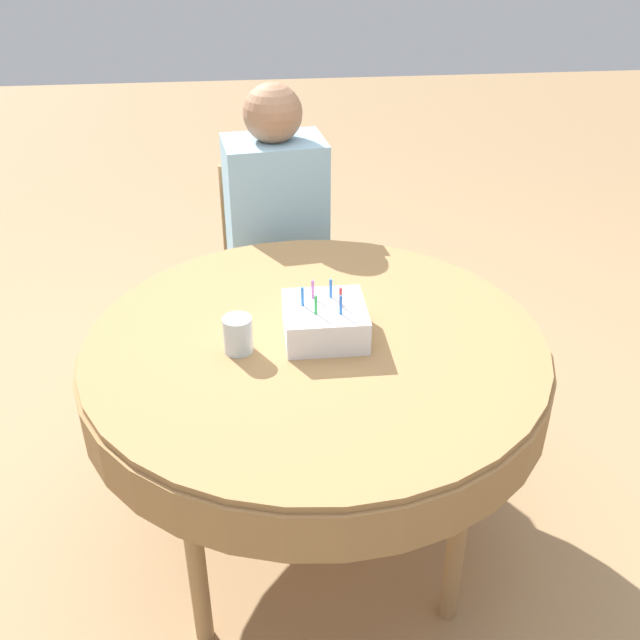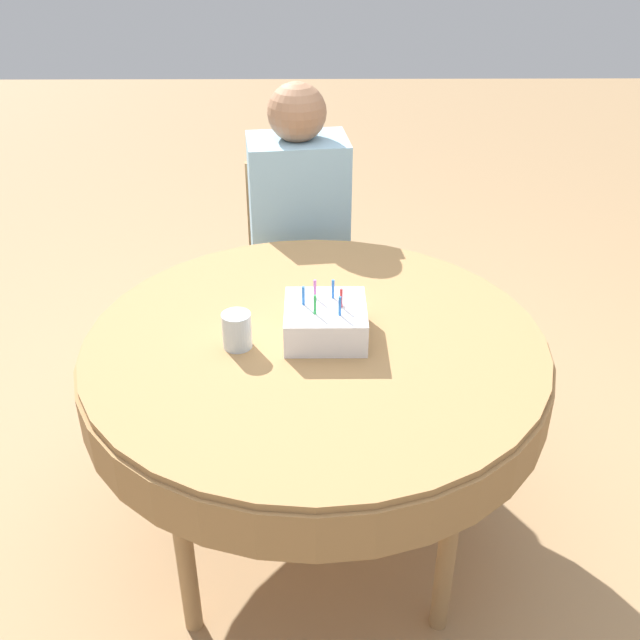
% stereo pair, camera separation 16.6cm
% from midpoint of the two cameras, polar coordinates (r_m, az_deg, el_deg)
% --- Properties ---
extents(ground_plane, '(12.00, 12.00, 0.00)m').
position_cam_midpoint_polar(ground_plane, '(2.51, 1.63, -15.86)').
color(ground_plane, '#A37F56').
extents(dining_table, '(1.27, 1.27, 0.74)m').
position_cam_midpoint_polar(dining_table, '(2.07, 1.90, -3.45)').
color(dining_table, '#9E7547').
rests_on(dining_table, ground_plane).
extents(chair, '(0.45, 0.45, 0.88)m').
position_cam_midpoint_polar(chair, '(2.96, -0.12, 3.95)').
color(chair, '#A37A4C').
rests_on(chair, ground_plane).
extents(person, '(0.38, 0.37, 1.22)m').
position_cam_midpoint_polar(person, '(2.77, 0.11, 7.71)').
color(person, '#9E7051').
rests_on(person, ground_plane).
extents(birthday_cake, '(0.22, 0.22, 0.15)m').
position_cam_midpoint_polar(birthday_cake, '(2.01, 2.75, -0.15)').
color(birthday_cake, white).
rests_on(birthday_cake, dining_table).
extents(drinking_glass, '(0.08, 0.08, 0.10)m').
position_cam_midpoint_polar(drinking_glass, '(1.97, -3.98, -0.85)').
color(drinking_glass, silver).
rests_on(drinking_glass, dining_table).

